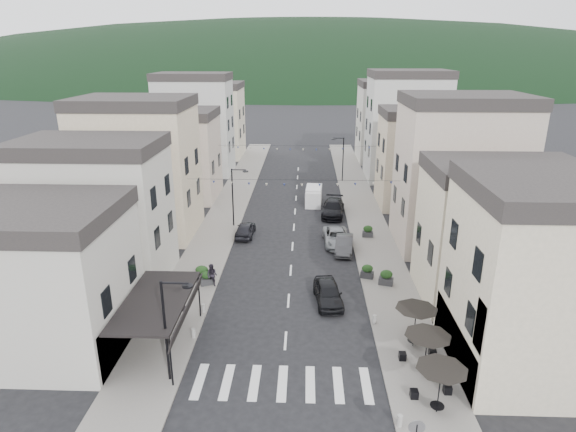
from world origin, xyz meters
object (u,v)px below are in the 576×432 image
object	(u,v)px
delivery_van	(314,195)
pedestrian_b	(212,275)
parked_car_b	(344,244)
parked_car_c	(336,237)
parked_car_d	(333,208)
parked_car_e	(245,229)
parked_car_a	(328,293)
pedestrian_a	(181,303)

from	to	relation	value
delivery_van	pedestrian_b	distance (m)	22.50
parked_car_b	pedestrian_b	bearing A→B (deg)	-138.71
parked_car_c	parked_car_b	bearing A→B (deg)	-74.25
parked_car_d	parked_car_e	size ratio (longest dim) A/B	1.35
parked_car_b	delivery_van	distance (m)	14.15
parked_car_b	parked_car_c	world-z (taller)	parked_car_b
parked_car_c	pedestrian_b	size ratio (longest dim) A/B	2.82
parked_car_a	parked_car_e	size ratio (longest dim) A/B	1.09
delivery_van	pedestrian_a	size ratio (longest dim) A/B	2.38
parked_car_b	delivery_van	world-z (taller)	delivery_van
parked_car_a	delivery_van	bearing A→B (deg)	85.53
delivery_van	pedestrian_b	size ratio (longest dim) A/B	2.58
delivery_van	pedestrian_b	world-z (taller)	delivery_van
parked_car_b	parked_car_c	size ratio (longest dim) A/B	0.85
parked_car_a	parked_car_b	bearing A→B (deg)	72.59
parked_car_d	pedestrian_a	world-z (taller)	pedestrian_a
parked_car_d	pedestrian_a	xyz separation A→B (m)	(-11.20, -21.37, 0.27)
parked_car_a	pedestrian_a	distance (m)	10.15
parked_car_b	parked_car_c	bearing A→B (deg)	115.45
parked_car_c	delivery_van	distance (m)	12.36
parked_car_a	parked_car_e	distance (m)	14.56
parked_car_e	pedestrian_a	distance (m)	15.09
parked_car_c	pedestrian_a	xyz separation A→B (m)	(-11.09, -13.17, 0.38)
pedestrian_a	pedestrian_b	world-z (taller)	pedestrian_a
parked_car_c	delivery_van	bearing A→B (deg)	96.06
parked_car_a	delivery_van	world-z (taller)	delivery_van
delivery_van	pedestrian_b	bearing A→B (deg)	-107.30
delivery_van	pedestrian_a	world-z (taller)	delivery_van
parked_car_b	pedestrian_a	xyz separation A→B (m)	(-11.67, -11.45, 0.38)
parked_car_a	pedestrian_a	world-z (taller)	pedestrian_a
parked_car_a	parked_car_c	distance (m)	10.89
parked_car_a	pedestrian_a	bearing A→B (deg)	-172.83
parked_car_e	pedestrian_b	world-z (taller)	pedestrian_b
parked_car_e	delivery_van	world-z (taller)	delivery_van
parked_car_e	pedestrian_b	xyz separation A→B (m)	(-1.20, -10.58, 0.31)
parked_car_c	parked_car_e	world-z (taller)	parked_car_e
parked_car_b	parked_car_e	bearing A→B (deg)	166.33
parked_car_d	delivery_van	size ratio (longest dim) A/B	1.22
parked_car_a	parked_car_e	xyz separation A→B (m)	(-7.40, 12.54, -0.06)
delivery_van	pedestrian_a	bearing A→B (deg)	-106.62
parked_car_b	parked_car_d	xyz separation A→B (m)	(-0.47, 9.91, 0.11)
parked_car_d	pedestrian_a	distance (m)	24.12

